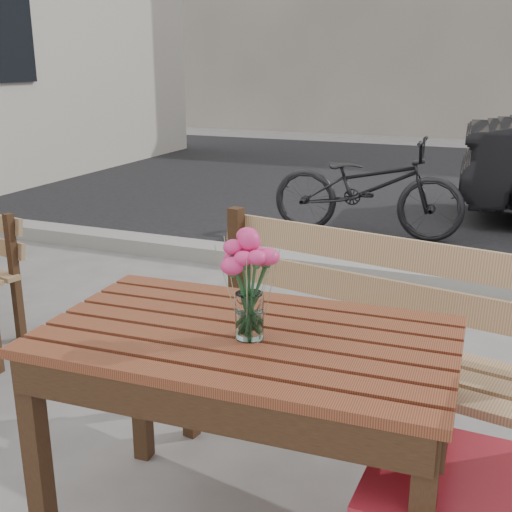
# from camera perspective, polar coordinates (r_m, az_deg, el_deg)

# --- Properties ---
(street) EXTENTS (30.00, 8.12, 0.12)m
(street) POSITION_cam_1_polar(r_m,az_deg,el_deg) (6.74, 15.98, 3.30)
(street) COLOR black
(street) RESTS_ON ground
(main_table) EXTENTS (1.27, 0.78, 0.76)m
(main_table) POSITION_cam_1_polar(r_m,az_deg,el_deg) (2.00, -0.79, -10.05)
(main_table) COLOR #552516
(main_table) RESTS_ON ground
(main_bench) EXTENTS (1.60, 0.72, 0.96)m
(main_bench) POSITION_cam_1_polar(r_m,az_deg,el_deg) (2.51, 10.66, -5.98)
(main_bench) COLOR #94744C
(main_bench) RESTS_ON ground
(red_chair) EXTENTS (0.49, 0.49, 0.95)m
(red_chair) POSITION_cam_1_polar(r_m,az_deg,el_deg) (1.82, 20.79, -17.36)
(red_chair) COLOR #A51E2C
(red_chair) RESTS_ON ground
(main_vase) EXTENTS (0.18, 0.18, 0.33)m
(main_vase) POSITION_cam_1_polar(r_m,az_deg,el_deg) (1.84, -0.59, -1.44)
(main_vase) COLOR white
(main_vase) RESTS_ON main_table
(bicycle) EXTENTS (1.75, 0.68, 0.91)m
(bicycle) POSITION_cam_1_polar(r_m,az_deg,el_deg) (5.92, 9.85, 6.07)
(bicycle) COLOR black
(bicycle) RESTS_ON ground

